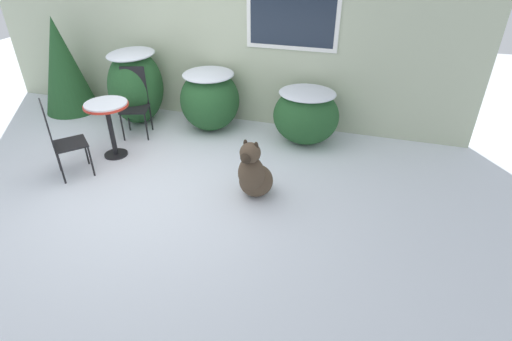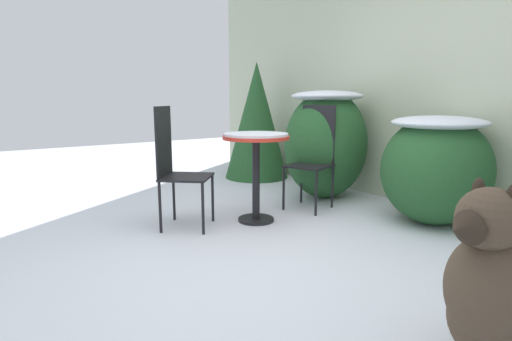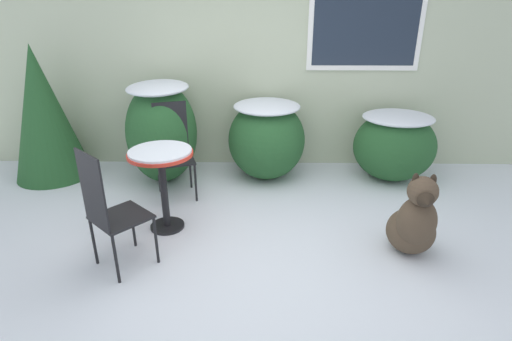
{
  "view_description": "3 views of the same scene",
  "coord_description": "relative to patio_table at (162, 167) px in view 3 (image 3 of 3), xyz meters",
  "views": [
    {
      "loc": [
        2.51,
        -3.72,
        2.79
      ],
      "look_at": [
        1.34,
        0.13,
        0.33
      ],
      "focal_mm": 28.0,
      "sensor_mm": 36.0,
      "label": 1
    },
    {
      "loc": [
        1.97,
        -1.56,
        1.08
      ],
      "look_at": [
        -0.86,
        0.48,
        0.46
      ],
      "focal_mm": 28.0,
      "sensor_mm": 36.0,
      "label": 2
    },
    {
      "loc": [
        0.06,
        -2.86,
        2.02
      ],
      "look_at": [
        0.0,
        0.6,
        0.55
      ],
      "focal_mm": 28.0,
      "sensor_mm": 36.0,
      "label": 3
    }
  ],
  "objects": [
    {
      "name": "ground_plane",
      "position": [
        0.86,
        -0.48,
        -0.63
      ],
      "size": [
        16.0,
        16.0,
        0.0
      ],
      "primitive_type": "plane",
      "color": "silver"
    },
    {
      "name": "shrub_middle",
      "position": [
        0.97,
        1.24,
        -0.12
      ],
      "size": [
        0.92,
        0.94,
        0.95
      ],
      "color": "#235128",
      "rests_on": "ground_plane"
    },
    {
      "name": "dog",
      "position": [
        2.19,
        -0.41,
        -0.32
      ],
      "size": [
        0.47,
        0.65,
        0.79
      ],
      "rotation": [
        0.0,
        0.0,
        -0.15
      ],
      "color": "#4C3D2D",
      "rests_on": "ground_plane"
    },
    {
      "name": "patio_chair_near_table",
      "position": [
        -0.05,
        0.75,
        -0.08
      ],
      "size": [
        0.5,
        0.5,
        1.03
      ],
      "rotation": [
        0.0,
        0.0,
        0.32
      ],
      "color": "black",
      "rests_on": "ground_plane"
    },
    {
      "name": "house_wall",
      "position": [
        0.95,
        1.72,
        0.81
      ],
      "size": [
        8.0,
        0.1,
        2.91
      ],
      "color": "#B2BC9E",
      "rests_on": "ground_plane"
    },
    {
      "name": "shrub_left",
      "position": [
        -0.27,
        1.15,
        -0.0
      ],
      "size": [
        0.81,
        0.99,
        1.18
      ],
      "color": "#235128",
      "rests_on": "ground_plane"
    },
    {
      "name": "patio_table",
      "position": [
        0.0,
        0.0,
        0.0
      ],
      "size": [
        0.59,
        0.59,
        0.79
      ],
      "color": "black",
      "rests_on": "ground_plane"
    },
    {
      "name": "shrub_right",
      "position": [
        2.5,
        1.2,
        -0.18
      ],
      "size": [
        0.97,
        0.87,
        0.83
      ],
      "color": "#235128",
      "rests_on": "ground_plane"
    },
    {
      "name": "patio_chair_far_side",
      "position": [
        -0.26,
        -0.64,
        -0.08
      ],
      "size": [
        0.56,
        0.56,
        1.03
      ],
      "rotation": [
        0.0,
        0.0,
        2.4
      ],
      "color": "black",
      "rests_on": "ground_plane"
    },
    {
      "name": "evergreen_bush",
      "position": [
        -1.68,
        1.22,
        0.17
      ],
      "size": [
        0.88,
        0.88,
        1.59
      ],
      "color": "#235128",
      "rests_on": "ground_plane"
    }
  ]
}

